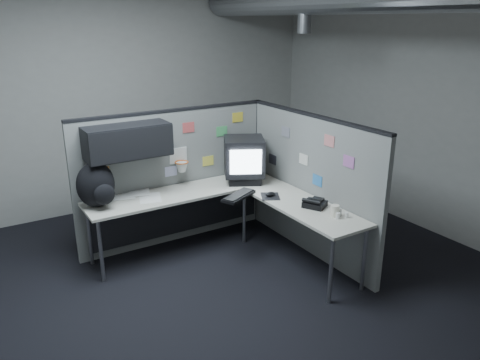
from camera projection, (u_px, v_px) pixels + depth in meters
room at (286, 75)px, 4.48m from camera, size 5.62×5.62×3.22m
partition_back at (163, 166)px, 5.42m from camera, size 2.44×0.42×1.63m
partition_right at (310, 184)px, 5.34m from camera, size 0.07×2.23×1.63m
desk at (216, 204)px, 5.32m from camera, size 2.31×2.11×0.73m
monitor at (244, 159)px, 5.64m from camera, size 0.63×0.63×0.53m
keyboard at (239, 196)px, 5.18m from camera, size 0.49×0.36×0.04m
mouse at (270, 195)px, 5.21m from camera, size 0.29×0.31×0.05m
phone at (314, 203)px, 4.91m from camera, size 0.28×0.29×0.10m
bottles at (338, 213)px, 4.68m from camera, size 0.13×0.17×0.08m
cup at (335, 211)px, 4.67m from camera, size 0.11×0.11×0.12m
papers at (128, 196)px, 5.22m from camera, size 0.83×0.63×0.01m
backpack at (96, 186)px, 4.85m from camera, size 0.43×0.40×0.49m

